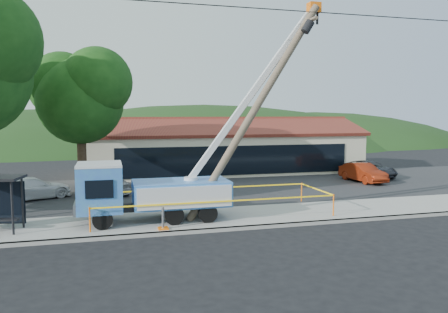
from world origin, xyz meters
TOP-DOWN VIEW (x-y plane):
  - ground at (0.00, 0.00)m, footprint 120.00×120.00m
  - curb at (0.00, 2.10)m, footprint 60.00×0.25m
  - sidewalk at (0.00, 4.00)m, footprint 60.00×4.00m
  - parking_lot at (0.00, 12.00)m, footprint 60.00×12.00m
  - strip_mall at (4.00, 19.98)m, footprint 22.50×8.53m
  - tree_lot at (-7.00, 13.00)m, footprint 6.30×5.60m
  - hill_west at (-15.00, 55.00)m, footprint 78.40×56.00m
  - hill_center at (10.00, 55.00)m, footprint 89.60×64.00m
  - hill_east at (30.00, 55.00)m, footprint 72.80×52.00m
  - utility_truck at (-3.60, 4.12)m, footprint 11.24×3.60m
  - leaning_pole at (1.33, 3.70)m, footprint 6.37×1.95m
  - caution_tape at (-0.75, 4.57)m, footprint 11.03×3.54m
  - car_silver at (-5.66, 12.04)m, footprint 3.23×5.02m
  - car_red at (12.06, 11.81)m, footprint 1.69×4.10m
  - car_white at (-9.68, 11.02)m, footprint 4.72×3.57m
  - car_dark at (13.79, 13.66)m, footprint 2.91×4.83m

SIDE VIEW (x-z plane):
  - ground at x=0.00m, z-range 0.00..0.00m
  - hill_west at x=-15.00m, z-range -14.00..14.00m
  - hill_center at x=10.00m, z-range -16.00..16.00m
  - hill_east at x=30.00m, z-range -13.00..13.00m
  - car_silver at x=-5.66m, z-range -0.80..0.80m
  - car_red at x=12.06m, z-range -0.66..0.66m
  - car_white at x=-9.68m, z-range -0.64..0.64m
  - car_dark at x=13.79m, z-range -0.63..0.63m
  - parking_lot at x=0.00m, z-range 0.00..0.10m
  - curb at x=0.00m, z-range 0.00..0.15m
  - sidewalk at x=0.00m, z-range 0.00..0.15m
  - caution_tape at x=-0.75m, z-range 0.40..1.42m
  - utility_truck at x=-3.60m, z-range -3.34..6.65m
  - strip_mall at x=4.00m, z-range -0.46..4.22m
  - leaning_pole at x=1.33m, z-range 0.54..10.47m
  - tree_lot at x=-7.00m, z-range 1.74..10.68m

